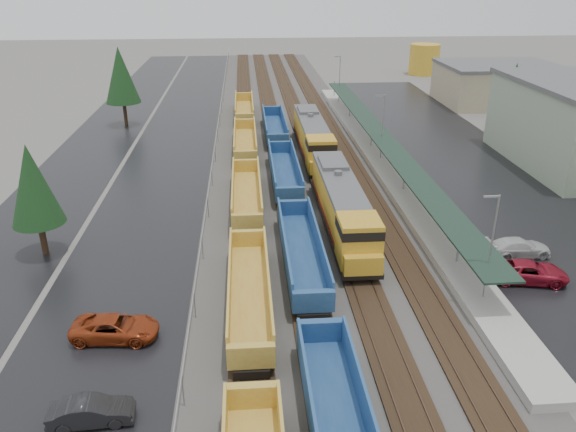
# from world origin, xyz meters

# --- Properties ---
(ballast_strip) EXTENTS (20.00, 160.00, 0.08)m
(ballast_strip) POSITION_xyz_m (0.00, 60.00, 0.04)
(ballast_strip) COLOR #302D2B
(ballast_strip) RESTS_ON ground
(trackbed) EXTENTS (14.60, 160.00, 0.22)m
(trackbed) POSITION_xyz_m (-0.00, 60.00, 0.16)
(trackbed) COLOR black
(trackbed) RESTS_ON ground
(west_parking_lot) EXTENTS (10.00, 160.00, 0.02)m
(west_parking_lot) POSITION_xyz_m (-15.00, 60.00, 0.01)
(west_parking_lot) COLOR black
(west_parking_lot) RESTS_ON ground
(west_road) EXTENTS (9.00, 160.00, 0.02)m
(west_road) POSITION_xyz_m (-25.00, 60.00, 0.01)
(west_road) COLOR black
(west_road) RESTS_ON ground
(east_commuter_lot) EXTENTS (16.00, 100.00, 0.02)m
(east_commuter_lot) POSITION_xyz_m (19.00, 50.00, 0.01)
(east_commuter_lot) COLOR black
(east_commuter_lot) RESTS_ON ground
(station_platform) EXTENTS (3.00, 80.00, 8.00)m
(station_platform) POSITION_xyz_m (9.50, 50.01, 0.73)
(station_platform) COLOR #9E9B93
(station_platform) RESTS_ON ground
(chainlink_fence) EXTENTS (0.08, 160.04, 2.02)m
(chainlink_fence) POSITION_xyz_m (-9.50, 58.44, 1.61)
(chainlink_fence) COLOR gray
(chainlink_fence) RESTS_ON ground
(distant_hills) EXTENTS (301.00, 140.00, 25.20)m
(distant_hills) POSITION_xyz_m (44.79, 210.68, 0.00)
(distant_hills) COLOR #485945
(distant_hills) RESTS_ON ground
(tree_west_near) EXTENTS (3.96, 3.96, 9.00)m
(tree_west_near) POSITION_xyz_m (-22.00, 30.00, 5.82)
(tree_west_near) COLOR #332316
(tree_west_near) RESTS_ON ground
(tree_west_far) EXTENTS (4.84, 4.84, 11.00)m
(tree_west_far) POSITION_xyz_m (-23.00, 70.00, 7.12)
(tree_west_far) COLOR #332316
(tree_west_far) RESTS_ON ground
(tree_east) EXTENTS (4.40, 4.40, 10.00)m
(tree_east) POSITION_xyz_m (28.00, 58.00, 6.47)
(tree_east) COLOR #332316
(tree_east) RESTS_ON ground
(locomotive_lead) EXTENTS (3.02, 19.87, 4.50)m
(locomotive_lead) POSITION_xyz_m (2.00, 32.03, 2.40)
(locomotive_lead) COLOR black
(locomotive_lead) RESTS_ON ground
(locomotive_trail) EXTENTS (3.02, 19.87, 4.50)m
(locomotive_trail) POSITION_xyz_m (2.00, 53.03, 2.40)
(locomotive_trail) COLOR black
(locomotive_trail) RESTS_ON ground
(well_string_yellow) EXTENTS (2.68, 102.81, 2.38)m
(well_string_yellow) POSITION_xyz_m (-6.00, 29.81, 1.19)
(well_string_yellow) COLOR #C08735
(well_string_yellow) RESTS_ON ground
(well_string_blue) EXTENTS (2.75, 88.62, 2.44)m
(well_string_blue) POSITION_xyz_m (-2.00, 26.45, 1.21)
(well_string_blue) COLOR navy
(well_string_blue) RESTS_ON ground
(storage_tank) EXTENTS (6.25, 6.25, 6.25)m
(storage_tank) POSITION_xyz_m (32.30, 108.51, 3.12)
(storage_tank) COLOR gold
(storage_tank) RESTS_ON ground
(parked_car_west_b) EXTENTS (1.76, 4.25, 1.37)m
(parked_car_west_b) POSITION_xyz_m (-13.94, 11.23, 0.68)
(parked_car_west_b) COLOR black
(parked_car_west_b) RESTS_ON ground
(parked_car_west_c) EXTENTS (2.84, 5.41, 1.45)m
(parked_car_west_c) POSITION_xyz_m (-14.18, 18.26, 0.73)
(parked_car_west_c) COLOR maroon
(parked_car_west_c) RESTS_ON ground
(parked_car_east_b) EXTENTS (3.43, 5.71, 1.48)m
(parked_car_east_b) POSITION_xyz_m (14.14, 22.93, 0.74)
(parked_car_east_b) COLOR maroon
(parked_car_east_b) RESTS_ON ground
(parked_car_east_c) EXTENTS (2.29, 5.13, 1.46)m
(parked_car_east_c) POSITION_xyz_m (15.07, 26.70, 0.73)
(parked_car_east_c) COLOR silver
(parked_car_east_c) RESTS_ON ground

